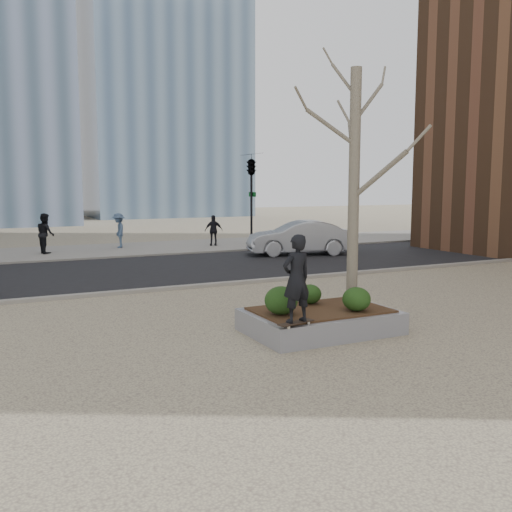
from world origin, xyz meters
name	(u,v)px	position (x,y,z in m)	size (l,w,h in m)	color
ground	(278,338)	(0.00, 0.00, 0.00)	(120.00, 120.00, 0.00)	#B9AF88
street	(144,271)	(0.00, 10.00, 0.01)	(60.00, 8.00, 0.02)	black
far_sidewalk	(104,250)	(0.00, 17.00, 0.01)	(60.00, 6.00, 0.02)	gray
planter	(320,321)	(1.00, 0.00, 0.23)	(3.00, 2.00, 0.45)	gray
planter_mulch	(320,310)	(1.00, 0.00, 0.47)	(2.70, 1.70, 0.04)	#382314
sycamore_tree	(355,149)	(2.00, 0.30, 3.79)	(2.80, 2.80, 6.60)	gray
shrub_left	(281,300)	(0.03, -0.08, 0.77)	(0.66, 0.66, 0.56)	#163611
shrub_middle	(310,294)	(1.08, 0.55, 0.70)	(0.50, 0.50, 0.42)	black
shrub_right	(356,299)	(1.55, -0.48, 0.74)	(0.58, 0.58, 0.49)	#153A12
skateboard	(296,324)	(-0.10, -0.88, 0.49)	(0.78, 0.20, 0.07)	black
skateboarder	(296,279)	(-0.10, -0.88, 1.34)	(0.59, 0.39, 1.63)	black
car_silver	(299,238)	(7.33, 11.53, 0.76)	(1.57, 4.49, 1.48)	#979A9F
car_third	(452,230)	(17.32, 12.58, 0.68)	(1.85, 4.54, 1.32)	slate
pedestrian_a	(45,233)	(-2.54, 16.88, 0.92)	(0.87, 0.68, 1.78)	black
pedestrian_b	(119,230)	(0.90, 17.72, 0.86)	(1.08, 0.62, 1.68)	#445B7A
pedestrian_c	(214,230)	(5.36, 16.58, 0.79)	(0.89, 0.37, 1.53)	black
traffic_light_far	(251,202)	(6.50, 14.60, 2.25)	(0.60, 2.48, 4.50)	black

